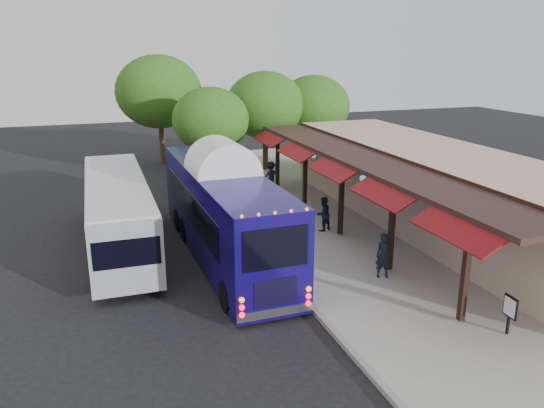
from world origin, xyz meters
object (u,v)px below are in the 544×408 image
object	(u,v)px
coach_bus	(223,208)
ped_a	(384,256)
ped_d	(271,176)
ped_c	(228,182)
city_bus	(118,211)
sign_board	(510,309)
ped_b	(323,214)

from	to	relation	value
coach_bus	ped_a	xyz separation A→B (m)	(4.72, -4.09, -1.03)
coach_bus	ped_d	world-z (taller)	coach_bus
coach_bus	ped_d	distance (m)	9.75
ped_c	coach_bus	bearing A→B (deg)	74.13
city_bus	ped_a	bearing A→B (deg)	-36.48
coach_bus	ped_c	size ratio (longest dim) A/B	5.96
ped_a	sign_board	distance (m)	4.76
ped_c	ped_a	bearing A→B (deg)	103.22
ped_b	ped_d	size ratio (longest dim) A/B	0.93
ped_a	sign_board	bearing A→B (deg)	-59.03
ped_b	sign_board	distance (m)	9.87
city_bus	sign_board	xyz separation A→B (m)	(9.87, -11.02, -0.65)
ped_b	coach_bus	bearing A→B (deg)	-8.09
ped_d	coach_bus	bearing A→B (deg)	48.34
ped_b	sign_board	xyz separation A→B (m)	(1.27, -9.79, 0.02)
ped_d	ped_c	bearing A→B (deg)	10.86
ped_a	ped_d	xyz separation A→B (m)	(0.13, 12.49, 0.02)
ped_c	sign_board	size ratio (longest dim) A/B	1.68
city_bus	ped_a	world-z (taller)	city_bus
ped_b	ped_d	xyz separation A→B (m)	(0.08, 7.27, 0.06)
ped_c	sign_board	xyz separation A→B (m)	(3.99, -15.90, -0.19)
city_bus	ped_d	xyz separation A→B (m)	(8.68, 6.04, -0.62)
ped_b	city_bus	bearing A→B (deg)	-29.60
ped_a	ped_b	bearing A→B (deg)	104.30
coach_bus	ped_a	world-z (taller)	coach_bus
sign_board	ped_a	bearing A→B (deg)	109.04
coach_bus	ped_b	world-z (taller)	coach_bus
city_bus	ped_c	world-z (taller)	city_bus
city_bus	ped_d	size ratio (longest dim) A/B	6.51
ped_c	city_bus	bearing A→B (deg)	39.63
ped_b	ped_c	world-z (taller)	ped_c
ped_c	ped_d	size ratio (longest dim) A/B	1.18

